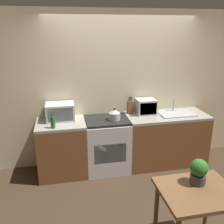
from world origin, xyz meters
The scene contains 13 objects.
ground_plane centered at (0.00, 0.00, 0.00)m, with size 16.00×16.00×0.00m, color #3D2D1E.
wall_back centered at (0.00, 1.13, 1.30)m, with size 10.00×0.06×2.60m.
counter_left_run centered at (-1.05, 0.79, 0.45)m, with size 0.76×0.62×0.90m.
counter_right_run centered at (0.74, 0.79, 0.45)m, with size 1.39×0.62×0.90m.
stove_range centered at (-0.31, 0.79, 0.45)m, with size 0.71×0.62×0.90m.
kettle centered at (-0.19, 0.74, 0.98)m, with size 0.18×0.18×0.20m.
microwave centered at (-1.04, 0.91, 1.04)m, with size 0.44×0.33×0.27m.
bottle centered at (-1.15, 0.58, 1.00)m, with size 0.07×0.07×0.25m.
knife_block centered at (0.14, 0.99, 1.02)m, with size 0.09×0.08×0.29m.
toaster_oven centered at (0.40, 0.93, 1.03)m, with size 0.33×0.29×0.25m.
sink_basin centered at (0.90, 0.79, 0.91)m, with size 0.59×0.39×0.24m.
dining_table centered at (0.27, -1.05, 0.64)m, with size 0.76×0.63×0.77m.
potted_plant centered at (0.33, -0.94, 0.91)m, with size 0.18×0.18×0.27m.
Camera 1 is at (-0.99, -2.95, 2.30)m, focal length 40.00 mm.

